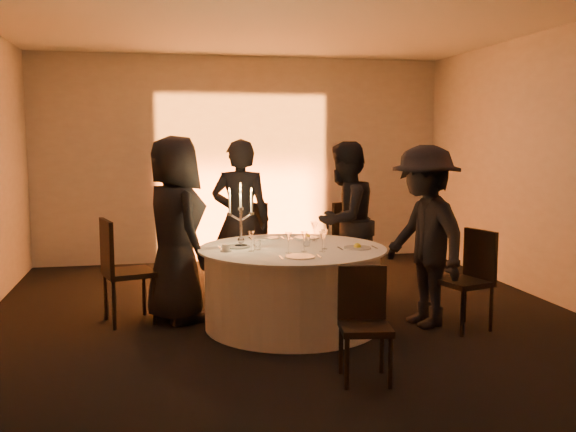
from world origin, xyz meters
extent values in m
plane|color=black|center=(0.00, 0.00, 0.00)|extent=(7.00, 7.00, 0.00)
plane|color=silver|center=(0.00, 0.00, 3.00)|extent=(7.00, 7.00, 0.00)
plane|color=#BBB5AE|center=(0.00, 3.50, 1.50)|extent=(7.00, 0.00, 7.00)
plane|color=#BBB5AE|center=(0.00, -3.50, 1.50)|extent=(7.00, 0.00, 7.00)
plane|color=#BBB5AE|center=(3.00, 0.00, 1.50)|extent=(0.00, 7.00, 7.00)
cube|color=black|center=(0.00, 3.20, 0.05)|extent=(0.25, 0.12, 0.10)
cylinder|color=black|center=(0.00, 0.00, 0.01)|extent=(0.60, 0.60, 0.03)
cylinder|color=black|center=(0.00, 0.00, 0.38)|extent=(0.20, 0.20, 0.75)
cylinder|color=white|center=(0.00, 0.00, 0.38)|extent=(1.68, 1.68, 0.75)
cylinder|color=white|center=(0.00, 0.00, 0.76)|extent=(1.80, 1.80, 0.02)
cube|color=black|center=(-1.55, 0.44, 0.50)|extent=(0.56, 0.56, 0.05)
cube|color=black|center=(-1.74, 0.38, 0.78)|extent=(0.16, 0.45, 0.52)
cylinder|color=black|center=(-1.31, 0.31, 0.24)|extent=(0.04, 0.04, 0.48)
cylinder|color=black|center=(-1.41, 0.68, 0.24)|extent=(0.04, 0.04, 0.48)
cylinder|color=black|center=(-1.68, 0.20, 0.24)|extent=(0.04, 0.04, 0.48)
cylinder|color=black|center=(-1.79, 0.57, 0.24)|extent=(0.04, 0.04, 0.48)
cube|color=black|center=(-0.17, 1.77, 0.50)|extent=(0.50, 0.50, 0.05)
cube|color=black|center=(-0.19, 1.57, 0.79)|extent=(0.46, 0.08, 0.52)
cylinder|color=black|center=(0.04, 1.95, 0.25)|extent=(0.04, 0.04, 0.49)
cylinder|color=black|center=(-0.35, 1.99, 0.25)|extent=(0.04, 0.04, 0.49)
cylinder|color=black|center=(0.00, 1.56, 0.25)|extent=(0.04, 0.04, 0.49)
cylinder|color=black|center=(-0.39, 1.60, 0.25)|extent=(0.04, 0.04, 0.49)
cube|color=black|center=(0.85, 1.53, 0.51)|extent=(0.63, 0.63, 0.05)
cube|color=black|center=(0.96, 1.35, 0.80)|extent=(0.43, 0.26, 0.53)
cylinder|color=black|center=(0.93, 1.81, 0.25)|extent=(0.04, 0.04, 0.50)
cylinder|color=black|center=(0.58, 1.61, 0.25)|extent=(0.04, 0.04, 0.50)
cylinder|color=black|center=(1.13, 1.46, 0.25)|extent=(0.04, 0.04, 0.50)
cylinder|color=black|center=(0.78, 1.26, 0.25)|extent=(0.04, 0.04, 0.50)
cube|color=black|center=(1.57, -0.44, 0.45)|extent=(0.51, 0.51, 0.05)
cube|color=black|center=(1.75, -0.39, 0.71)|extent=(0.15, 0.41, 0.47)
cylinder|color=black|center=(1.36, -0.32, 0.22)|extent=(0.04, 0.04, 0.44)
cylinder|color=black|center=(1.45, -0.66, 0.22)|extent=(0.04, 0.04, 0.44)
cylinder|color=black|center=(1.70, -0.22, 0.22)|extent=(0.04, 0.04, 0.44)
cylinder|color=black|center=(1.79, -0.56, 0.22)|extent=(0.04, 0.04, 0.44)
cube|color=black|center=(0.23, -1.51, 0.41)|extent=(0.42, 0.42, 0.05)
cube|color=black|center=(0.26, -1.35, 0.63)|extent=(0.37, 0.10, 0.42)
cylinder|color=black|center=(0.05, -1.64, 0.20)|extent=(0.04, 0.04, 0.40)
cylinder|color=black|center=(0.37, -1.69, 0.20)|extent=(0.04, 0.04, 0.40)
cylinder|color=black|center=(0.10, -1.33, 0.20)|extent=(0.04, 0.04, 0.40)
cylinder|color=black|center=(0.41, -1.38, 0.20)|extent=(0.04, 0.04, 0.40)
imported|color=black|center=(-1.09, 0.43, 0.92)|extent=(0.87, 1.05, 1.84)
imported|color=black|center=(-0.34, 1.18, 0.90)|extent=(0.75, 0.60, 1.80)
imported|color=black|center=(0.80, 0.92, 0.89)|extent=(1.09, 1.07, 1.78)
imported|color=black|center=(1.25, -0.23, 0.87)|extent=(0.84, 1.23, 1.75)
cylinder|color=silver|center=(-0.51, 0.11, 0.78)|extent=(0.24, 0.24, 0.01)
cube|color=#BCBCC1|center=(-0.68, 0.11, 0.78)|extent=(0.01, 0.17, 0.01)
cube|color=#BCBCC1|center=(-0.34, 0.11, 0.78)|extent=(0.02, 0.17, 0.01)
cylinder|color=silver|center=(-0.15, 0.59, 0.78)|extent=(0.25, 0.25, 0.01)
cube|color=#BCBCC1|center=(-0.32, 0.59, 0.78)|extent=(0.02, 0.17, 0.01)
cube|color=#BCBCC1|center=(0.02, 0.59, 0.78)|extent=(0.01, 0.17, 0.01)
cylinder|color=silver|center=(0.27, 0.53, 0.78)|extent=(0.26, 0.26, 0.01)
cube|color=#BCBCC1|center=(0.10, 0.53, 0.78)|extent=(0.02, 0.17, 0.01)
cube|color=#BCBCC1|center=(0.44, 0.53, 0.78)|extent=(0.02, 0.17, 0.01)
sphere|color=yellow|center=(0.27, 0.53, 0.82)|extent=(0.07, 0.07, 0.07)
cylinder|color=silver|center=(0.59, -0.18, 0.78)|extent=(0.26, 0.26, 0.01)
cube|color=#BCBCC1|center=(0.42, -0.18, 0.78)|extent=(0.02, 0.17, 0.01)
cube|color=#BCBCC1|center=(0.76, -0.18, 0.78)|extent=(0.01, 0.17, 0.01)
sphere|color=yellow|center=(0.59, -0.18, 0.82)|extent=(0.07, 0.07, 0.07)
cylinder|color=silver|center=(-0.04, -0.53, 0.78)|extent=(0.27, 0.27, 0.01)
cube|color=#BCBCC1|center=(-0.21, -0.53, 0.78)|extent=(0.02, 0.17, 0.01)
cube|color=#BCBCC1|center=(0.13, -0.53, 0.78)|extent=(0.02, 0.17, 0.01)
cylinder|color=silver|center=(-0.65, -0.08, 0.77)|extent=(0.11, 0.11, 0.01)
cylinder|color=silver|center=(-0.65, -0.08, 0.81)|extent=(0.07, 0.07, 0.06)
cylinder|color=silver|center=(-0.48, 0.12, 0.78)|extent=(0.13, 0.13, 0.02)
sphere|color=silver|center=(-0.48, 0.12, 0.84)|extent=(0.07, 0.07, 0.07)
cylinder|color=silver|center=(-0.48, 0.12, 0.96)|extent=(0.03, 0.03, 0.33)
cylinder|color=silver|center=(-0.48, 0.12, 1.14)|extent=(0.05, 0.05, 0.03)
cylinder|color=white|center=(-0.48, 0.12, 1.25)|extent=(0.02, 0.02, 0.21)
cone|color=orange|center=(-0.48, 0.12, 1.38)|extent=(0.02, 0.02, 0.03)
cylinder|color=silver|center=(-0.53, 0.12, 1.06)|extent=(0.12, 0.02, 0.08)
cylinder|color=silver|center=(-0.59, 0.12, 1.09)|extent=(0.05, 0.05, 0.03)
cylinder|color=white|center=(-0.59, 0.12, 1.20)|extent=(0.02, 0.02, 0.21)
cone|color=orange|center=(-0.59, 0.12, 1.33)|extent=(0.02, 0.02, 0.03)
cylinder|color=silver|center=(-0.43, 0.12, 1.06)|extent=(0.12, 0.02, 0.08)
cylinder|color=silver|center=(-0.37, 0.12, 1.09)|extent=(0.05, 0.05, 0.03)
cylinder|color=white|center=(-0.37, 0.12, 1.20)|extent=(0.02, 0.02, 0.21)
cone|color=orange|center=(-0.37, 0.12, 1.33)|extent=(0.02, 0.02, 0.03)
cylinder|color=white|center=(-0.10, -0.29, 0.77)|extent=(0.06, 0.06, 0.01)
cylinder|color=white|center=(-0.10, -0.29, 0.83)|extent=(0.01, 0.01, 0.10)
cone|color=white|center=(-0.10, -0.29, 0.92)|extent=(0.07, 0.07, 0.09)
cylinder|color=white|center=(0.30, 0.33, 0.77)|extent=(0.06, 0.06, 0.01)
cylinder|color=white|center=(0.30, 0.33, 0.83)|extent=(0.01, 0.01, 0.10)
cone|color=white|center=(0.30, 0.33, 0.92)|extent=(0.07, 0.07, 0.09)
cylinder|color=white|center=(0.22, -0.30, 0.77)|extent=(0.06, 0.06, 0.01)
cylinder|color=white|center=(0.22, -0.30, 0.83)|extent=(0.01, 0.01, 0.10)
cone|color=white|center=(0.22, -0.30, 0.92)|extent=(0.07, 0.07, 0.09)
cylinder|color=white|center=(0.06, -0.25, 0.77)|extent=(0.06, 0.06, 0.01)
cylinder|color=white|center=(0.06, -0.25, 0.83)|extent=(0.01, 0.01, 0.10)
cone|color=white|center=(0.06, -0.25, 0.92)|extent=(0.07, 0.07, 0.09)
cylinder|color=white|center=(0.31, 0.42, 0.77)|extent=(0.06, 0.06, 0.01)
cylinder|color=white|center=(0.31, 0.42, 0.83)|extent=(0.01, 0.01, 0.10)
cone|color=white|center=(0.31, 0.42, 0.92)|extent=(0.07, 0.07, 0.09)
cylinder|color=white|center=(0.28, -0.16, 0.77)|extent=(0.06, 0.06, 0.01)
cylinder|color=white|center=(0.28, -0.16, 0.83)|extent=(0.01, 0.01, 0.10)
cone|color=white|center=(0.28, -0.16, 0.92)|extent=(0.07, 0.07, 0.09)
cylinder|color=white|center=(-0.42, -0.13, 0.77)|extent=(0.06, 0.06, 0.01)
cylinder|color=white|center=(-0.42, -0.13, 0.83)|extent=(0.01, 0.01, 0.10)
cone|color=white|center=(-0.42, -0.13, 0.92)|extent=(0.07, 0.07, 0.09)
cylinder|color=white|center=(-0.35, -0.06, 0.82)|extent=(0.07, 0.07, 0.09)
cylinder|color=white|center=(0.15, 0.04, 0.82)|extent=(0.07, 0.07, 0.09)
camera|label=1|loc=(-1.27, -5.92, 1.80)|focal=40.00mm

